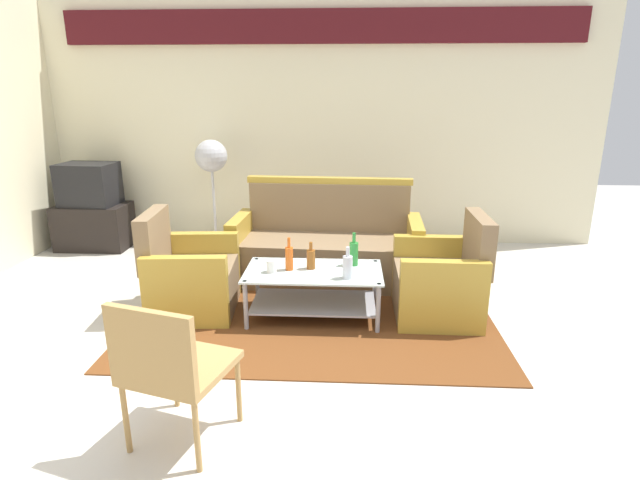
{
  "coord_description": "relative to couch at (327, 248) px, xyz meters",
  "views": [
    {
      "loc": [
        0.32,
        -3.0,
        1.81
      ],
      "look_at": [
        0.11,
        0.84,
        0.65
      ],
      "focal_mm": 28.2,
      "sensor_mm": 36.0,
      "label": 1
    }
  ],
  "objects": [
    {
      "name": "armchair_right",
      "position": [
        0.97,
        -0.79,
        -0.03
      ],
      "size": [
        0.71,
        0.77,
        0.85
      ],
      "rotation": [
        0.0,
        0.0,
        1.56
      ],
      "color": "#7F6647",
      "rests_on": "rug"
    },
    {
      "name": "tv_stand",
      "position": [
        -2.78,
        0.88,
        -0.06
      ],
      "size": [
        0.8,
        0.5,
        0.52
      ],
      "primitive_type": "cube",
      "color": "black",
      "rests_on": "ground"
    },
    {
      "name": "couch",
      "position": [
        0.0,
        0.0,
        0.0
      ],
      "size": [
        1.83,
        0.82,
        0.96
      ],
      "rotation": [
        0.0,
        0.0,
        3.09
      ],
      "color": "#7F6647",
      "rests_on": "rug"
    },
    {
      "name": "television",
      "position": [
        -2.77,
        0.88,
        0.44
      ],
      "size": [
        0.63,
        0.48,
        0.48
      ],
      "rotation": [
        0.0,
        0.0,
        3.08
      ],
      "color": "black",
      "rests_on": "tv_stand"
    },
    {
      "name": "coffee_table",
      "position": [
        -0.07,
        -0.88,
        -0.04
      ],
      "size": [
        1.1,
        0.6,
        0.4
      ],
      "color": "silver",
      "rests_on": "rug"
    },
    {
      "name": "bottle_orange",
      "position": [
        -0.26,
        -0.88,
        0.2
      ],
      "size": [
        0.06,
        0.06,
        0.27
      ],
      "color": "#D85919",
      "rests_on": "coffee_table"
    },
    {
      "name": "rug",
      "position": [
        -0.07,
        -0.73,
        -0.31
      ],
      "size": [
        2.91,
        2.24,
        0.01
      ],
      "primitive_type": "cube",
      "color": "brown",
      "rests_on": "ground"
    },
    {
      "name": "cup",
      "position": [
        -0.4,
        -0.94,
        0.14
      ],
      "size": [
        0.08,
        0.08,
        0.1
      ],
      "primitive_type": "cylinder",
      "color": "silver",
      "rests_on": "coffee_table"
    },
    {
      "name": "bottle_brown",
      "position": [
        -0.09,
        -0.84,
        0.18
      ],
      "size": [
        0.07,
        0.07,
        0.22
      ],
      "color": "brown",
      "rests_on": "coffee_table"
    },
    {
      "name": "bottle_clear",
      "position": [
        0.2,
        -1.04,
        0.19
      ],
      "size": [
        0.08,
        0.08,
        0.25
      ],
      "color": "silver",
      "rests_on": "coffee_table"
    },
    {
      "name": "bottle_green",
      "position": [
        0.25,
        -0.73,
        0.2
      ],
      "size": [
        0.07,
        0.07,
        0.28
      ],
      "color": "#2D8C38",
      "rests_on": "coffee_table"
    },
    {
      "name": "armchair_left",
      "position": [
        -1.11,
        -0.8,
        -0.03
      ],
      "size": [
        0.75,
        0.81,
        0.85
      ],
      "rotation": [
        0.0,
        0.0,
        -1.49
      ],
      "color": "#7F6647",
      "rests_on": "rug"
    },
    {
      "name": "pedestal_fan",
      "position": [
        -1.34,
        0.93,
        0.7
      ],
      "size": [
        0.36,
        0.36,
        1.27
      ],
      "color": "#2D2D33",
      "rests_on": "ground"
    },
    {
      "name": "wicker_chair",
      "position": [
        -0.68,
        -2.49,
        0.18
      ],
      "size": [
        0.6,
        0.6,
        0.84
      ],
      "rotation": [
        0.0,
        0.0,
        -0.28
      ],
      "color": "#AD844C",
      "rests_on": "ground"
    },
    {
      "name": "ground_plane",
      "position": [
        -0.13,
        -1.67,
        -0.32
      ],
      "size": [
        14.0,
        14.0,
        0.0
      ],
      "primitive_type": "plane",
      "color": "beige"
    },
    {
      "name": "wall_back",
      "position": [
        -0.13,
        1.38,
        1.16
      ],
      "size": [
        6.52,
        0.19,
        2.8
      ],
      "color": "beige",
      "rests_on": "ground"
    }
  ]
}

